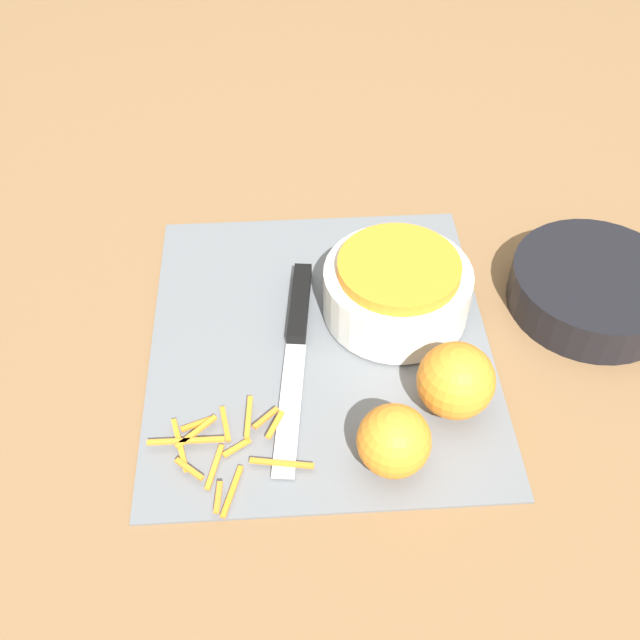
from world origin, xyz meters
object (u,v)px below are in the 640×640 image
at_px(bowl_speckled, 397,288).
at_px(knife, 298,325).
at_px(orange_left, 394,441).
at_px(orange_right, 456,381).
at_px(bowl_dark, 593,288).

bearing_deg(bowl_speckled, knife, -78.67).
xyz_separation_m(orange_left, orange_right, (-0.06, 0.07, 0.00)).
xyz_separation_m(bowl_speckled, orange_right, (0.14, 0.04, 0.00)).
bearing_deg(knife, bowl_dark, 100.88).
xyz_separation_m(bowl_dark, orange_right, (0.14, -0.19, 0.02)).
xyz_separation_m(bowl_speckled, orange_left, (0.20, -0.03, -0.00)).
bearing_deg(bowl_dark, knife, -85.77).
bearing_deg(orange_left, bowl_speckled, 171.63).
height_order(bowl_dark, knife, bowl_dark).
bearing_deg(bowl_dark, orange_right, -53.43).
relative_size(knife, orange_right, 3.63).
height_order(bowl_speckled, knife, bowl_speckled).
xyz_separation_m(bowl_speckled, bowl_dark, (-0.00, 0.23, -0.02)).
relative_size(bowl_speckled, bowl_dark, 0.87).
bearing_deg(orange_left, bowl_dark, 128.30).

